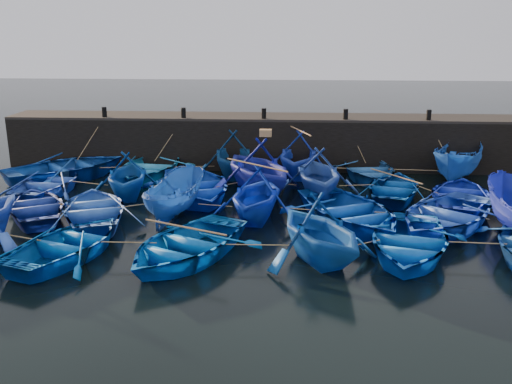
# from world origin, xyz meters

# --- Properties ---
(ground) EXTENTS (120.00, 120.00, 0.00)m
(ground) POSITION_xyz_m (0.00, 0.00, 0.00)
(ground) COLOR black
(ground) RESTS_ON ground
(quay_wall) EXTENTS (26.00, 2.50, 2.50)m
(quay_wall) POSITION_xyz_m (0.00, 10.50, 1.25)
(quay_wall) COLOR black
(quay_wall) RESTS_ON ground
(quay_top) EXTENTS (26.00, 2.50, 0.12)m
(quay_top) POSITION_xyz_m (0.00, 10.50, 2.56)
(quay_top) COLOR black
(quay_top) RESTS_ON quay_wall
(bollard_0) EXTENTS (0.24, 0.24, 0.50)m
(bollard_0) POSITION_xyz_m (-8.00, 9.60, 2.87)
(bollard_0) COLOR black
(bollard_0) RESTS_ON quay_top
(bollard_1) EXTENTS (0.24, 0.24, 0.50)m
(bollard_1) POSITION_xyz_m (-4.00, 9.60, 2.87)
(bollard_1) COLOR black
(bollard_1) RESTS_ON quay_top
(bollard_2) EXTENTS (0.24, 0.24, 0.50)m
(bollard_2) POSITION_xyz_m (0.00, 9.60, 2.87)
(bollard_2) COLOR black
(bollard_2) RESTS_ON quay_top
(bollard_3) EXTENTS (0.24, 0.24, 0.50)m
(bollard_3) POSITION_xyz_m (4.00, 9.60, 2.87)
(bollard_3) COLOR black
(bollard_3) RESTS_ON quay_top
(bollard_4) EXTENTS (0.24, 0.24, 0.50)m
(bollard_4) POSITION_xyz_m (8.00, 9.60, 2.87)
(bollard_4) COLOR black
(bollard_4) RESTS_ON quay_top
(boat_0) EXTENTS (6.94, 6.81, 1.18)m
(boat_0) POSITION_xyz_m (-9.22, 7.21, 0.59)
(boat_0) COLOR navy
(boat_0) RESTS_ON ground
(boat_1) EXTENTS (4.36, 5.66, 1.09)m
(boat_1) POSITION_xyz_m (-5.40, 7.66, 0.54)
(boat_1) COLOR blue
(boat_1) RESTS_ON ground
(boat_2) EXTENTS (4.29, 4.80, 2.29)m
(boat_2) POSITION_xyz_m (-1.40, 8.02, 1.14)
(boat_2) COLOR navy
(boat_2) RESTS_ON ground
(boat_3) EXTENTS (4.24, 4.75, 2.27)m
(boat_3) POSITION_xyz_m (1.72, 8.22, 1.14)
(boat_3) COLOR blue
(boat_3) RESTS_ON ground
(boat_4) EXTENTS (3.99, 5.14, 0.98)m
(boat_4) POSITION_xyz_m (5.03, 7.91, 0.49)
(boat_4) COLOR navy
(boat_4) RESTS_ON ground
(boat_5) EXTENTS (3.89, 5.26, 1.91)m
(boat_5) POSITION_xyz_m (9.10, 7.76, 0.96)
(boat_5) COLOR #1B4EA1
(boat_5) RESTS_ON ground
(boat_6) EXTENTS (3.70, 4.86, 0.94)m
(boat_6) POSITION_xyz_m (-9.09, 4.92, 0.47)
(boat_6) COLOR #2447AA
(boat_6) RESTS_ON ground
(boat_7) EXTENTS (4.01, 4.45, 2.08)m
(boat_7) POSITION_xyz_m (-5.45, 4.37, 1.04)
(boat_7) COLOR navy
(boat_7) RESTS_ON ground
(boat_8) EXTENTS (5.73, 6.60, 1.14)m
(boat_8) POSITION_xyz_m (-2.64, 4.34, 0.57)
(boat_8) COLOR #0B37CA
(boat_8) RESTS_ON ground
(boat_9) EXTENTS (6.12, 6.36, 2.58)m
(boat_9) POSITION_xyz_m (-0.02, 5.10, 1.29)
(boat_9) COLOR navy
(boat_9) RESTS_ON ground
(boat_10) EXTENTS (4.10, 4.63, 2.25)m
(boat_10) POSITION_xyz_m (2.52, 4.87, 1.13)
(boat_10) COLOR #264A9F
(boat_10) RESTS_ON ground
(boat_11) EXTENTS (4.22, 5.10, 0.92)m
(boat_11) POSITION_xyz_m (5.77, 5.11, 0.46)
(boat_11) COLOR navy
(boat_11) RESTS_ON ground
(boat_12) EXTENTS (4.78, 5.63, 0.99)m
(boat_12) POSITION_xyz_m (8.19, 3.96, 0.50)
(boat_12) COLOR #122ABC
(boat_12) RESTS_ON ground
(boat_13) EXTENTS (4.79, 5.31, 0.90)m
(boat_13) POSITION_xyz_m (-8.28, 1.70, 0.45)
(boat_13) COLOR navy
(boat_13) RESTS_ON ground
(boat_14) EXTENTS (4.88, 5.70, 1.00)m
(boat_14) POSITION_xyz_m (-5.90, 1.34, 0.50)
(boat_14) COLOR #2752B6
(boat_14) RESTS_ON ground
(boat_15) EXTENTS (2.32, 4.42, 1.62)m
(boat_15) POSITION_xyz_m (-3.01, 1.97, 0.81)
(boat_15) COLOR #19478D
(boat_15) RESTS_ON ground
(boat_16) EXTENTS (4.08, 4.54, 2.13)m
(boat_16) POSITION_xyz_m (0.10, 1.73, 1.06)
(boat_16) COLOR #0B2BBA
(boat_16) RESTS_ON ground
(boat_17) EXTENTS (5.94, 6.68, 1.15)m
(boat_17) POSITION_xyz_m (3.50, 1.40, 0.57)
(boat_17) COLOR #083CA8
(boat_17) RESTS_ON ground
(boat_18) EXTENTS (6.41, 6.67, 1.13)m
(boat_18) POSITION_xyz_m (6.86, 1.20, 0.56)
(boat_18) COLOR blue
(boat_18) RESTS_ON ground
(boat_21) EXTENTS (4.66, 5.45, 0.96)m
(boat_21) POSITION_xyz_m (-5.55, -2.11, 0.48)
(boat_21) COLOR #00489D
(boat_21) RESTS_ON ground
(boat_22) EXTENTS (5.50, 6.17, 1.06)m
(boat_22) POSITION_xyz_m (-1.87, -2.10, 0.53)
(boat_22) COLOR #024FAC
(boat_22) RESTS_ON ground
(boat_23) EXTENTS (5.11, 5.34, 2.18)m
(boat_23) POSITION_xyz_m (2.26, -2.04, 1.09)
(boat_23) COLOR #0A4596
(boat_23) RESTS_ON ground
(boat_24) EXTENTS (4.79, 5.80, 1.04)m
(boat_24) POSITION_xyz_m (5.07, -1.43, 0.52)
(boat_24) COLOR blue
(boat_24) RESTS_ON ground
(wooden_crate) EXTENTS (0.50, 0.37, 0.28)m
(wooden_crate) POSITION_xyz_m (0.28, 5.10, 2.72)
(wooden_crate) COLOR #9A7243
(wooden_crate) RESTS_ON boat_9
(mooring_ropes) EXTENTS (18.37, 11.65, 2.10)m
(mooring_ropes) POSITION_xyz_m (-0.08, 5.03, 0.87)
(mooring_ropes) COLOR tan
(mooring_ropes) RESTS_ON ground
(loose_oars) EXTENTS (9.89, 12.39, 1.41)m
(loose_oars) POSITION_xyz_m (1.43, 3.24, 1.62)
(loose_oars) COLOR #99724C
(loose_oars) RESTS_ON ground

